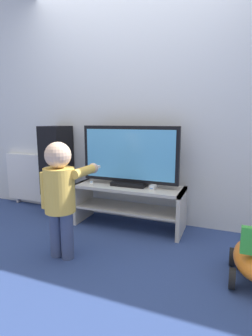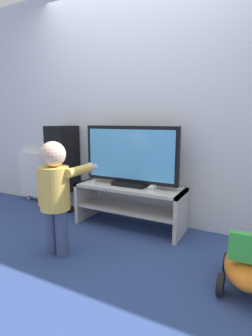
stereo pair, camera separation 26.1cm
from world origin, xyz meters
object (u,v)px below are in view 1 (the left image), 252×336
object	(u,v)px
child	(61,191)
radiator	(33,178)
game_console	(154,186)
remote_primary	(91,183)
television	(130,157)
speaker_tower	(57,161)

from	to	relation	value
child	radiator	distance (m)	1.55
game_console	remote_primary	size ratio (longest dim) A/B	1.41
remote_primary	television	bearing A→B (deg)	13.77
remote_primary	radiator	world-z (taller)	radiator
television	remote_primary	distance (m)	0.50
speaker_tower	radiator	size ratio (longest dim) A/B	1.32
game_console	television	bearing A→B (deg)	174.68
child	speaker_tower	world-z (taller)	speaker_tower
radiator	speaker_tower	bearing A→B (deg)	-16.14
game_console	remote_primary	xyz separation A→B (m)	(-0.67, -0.07, -0.01)
child	speaker_tower	xyz separation A→B (m)	(-0.66, 0.85, 0.08)
television	remote_primary	size ratio (longest dim) A/B	7.87
television	speaker_tower	bearing A→B (deg)	177.08
remote_primary	child	distance (m)	0.73
television	game_console	distance (m)	0.39
remote_primary	speaker_tower	xyz separation A→B (m)	(-0.54, 0.15, 0.18)
radiator	game_console	bearing A→B (deg)	-7.27
television	remote_primary	bearing A→B (deg)	-166.23
game_console	child	distance (m)	0.96
game_console	radiator	xyz separation A→B (m)	(-1.72, 0.22, -0.10)
child	radiator	size ratio (longest dim) A/B	1.20
game_console	radiator	bearing A→B (deg)	172.73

